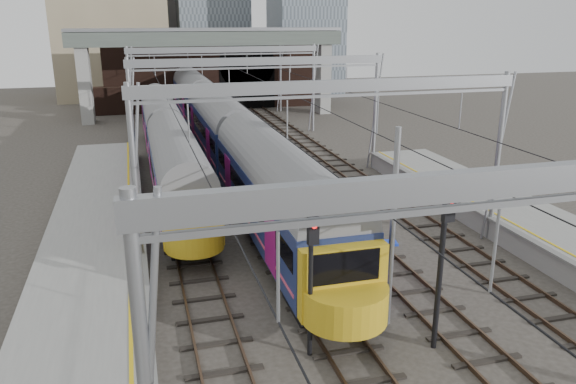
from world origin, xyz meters
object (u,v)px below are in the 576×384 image
object	(u,v)px
train_main	(204,109)
signal_near_centre	(443,253)
signal_near_left	(311,270)
train_second	(168,141)

from	to	relation	value
train_main	signal_near_centre	bearing A→B (deg)	-85.46
train_main	signal_near_centre	distance (m)	35.52
signal_near_left	signal_near_centre	size ratio (longest dim) A/B	0.87
signal_near_centre	train_main	bearing A→B (deg)	87.18
signal_near_left	signal_near_centre	distance (m)	4.10
train_main	train_second	size ratio (longest dim) A/B	2.24
train_main	signal_near_left	xyz separation A→B (m)	(-1.22, -34.72, 0.40)
train_main	signal_near_centre	xyz separation A→B (m)	(2.81, -35.40, 0.77)
signal_near_left	train_main	bearing A→B (deg)	80.58
train_main	signal_near_left	bearing A→B (deg)	-92.01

